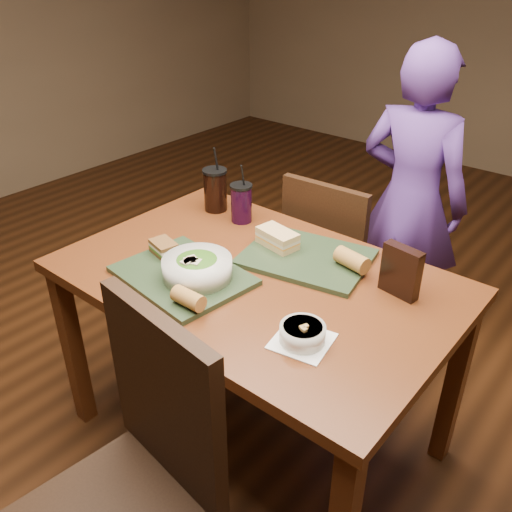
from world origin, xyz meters
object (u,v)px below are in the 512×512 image
(tray_near, at_px, (183,275))
(tray_far, at_px, (306,258))
(cup_cola, at_px, (215,190))
(sandwich_far, at_px, (277,238))
(salad_bowl, at_px, (197,267))
(cup_berry, at_px, (241,203))
(baguette_near, at_px, (188,298))
(sandwich_near, at_px, (164,248))
(chair_near, at_px, (140,474))
(dining_table, at_px, (256,297))
(soup_bowl, at_px, (303,333))
(baguette_far, at_px, (352,260))
(chip_bag, at_px, (401,271))
(diner, at_px, (411,201))
(chair_far, at_px, (332,262))

(tray_near, xyz_separation_m, tray_far, (0.24, 0.35, 0.00))
(cup_cola, bearing_deg, tray_near, -58.39)
(tray_near, bearing_deg, sandwich_far, 70.41)
(salad_bowl, distance_m, cup_berry, 0.46)
(tray_near, distance_m, tray_far, 0.43)
(tray_far, xyz_separation_m, baguette_near, (-0.10, -0.47, 0.03))
(tray_far, distance_m, sandwich_near, 0.49)
(chair_near, relative_size, baguette_near, 9.47)
(dining_table, height_order, soup_bowl, soup_bowl)
(sandwich_far, distance_m, baguette_far, 0.28)
(salad_bowl, xyz_separation_m, baguette_far, (0.35, 0.37, -0.01))
(soup_bowl, xyz_separation_m, chip_bag, (0.09, 0.38, 0.05))
(dining_table, bearing_deg, salad_bowl, -127.16)
(salad_bowl, xyz_separation_m, soup_bowl, (0.44, -0.03, -0.03))
(sandwich_far, bearing_deg, dining_table, -74.91)
(tray_far, xyz_separation_m, soup_bowl, (0.25, -0.37, 0.02))
(sandwich_far, relative_size, cup_cola, 0.60)
(diner, height_order, cup_berry, diner)
(salad_bowl, height_order, baguette_near, salad_bowl)
(baguette_near, bearing_deg, soup_bowl, 15.60)
(chip_bag, bearing_deg, baguette_far, -176.64)
(dining_table, distance_m, sandwich_near, 0.36)
(chair_far, relative_size, baguette_near, 8.56)
(diner, xyz_separation_m, tray_near, (-0.25, -1.16, 0.06))
(sandwich_near, relative_size, sandwich_far, 0.70)
(chair_far, distance_m, chip_bag, 0.73)
(diner, bearing_deg, cup_berry, 60.90)
(tray_near, height_order, soup_bowl, soup_bowl)
(baguette_far, height_order, cup_berry, cup_berry)
(chair_near, height_order, chip_bag, chair_near)
(chair_near, bearing_deg, tray_near, 124.79)
(chair_far, relative_size, cup_cola, 3.29)
(tray_far, bearing_deg, chair_near, -83.35)
(diner, relative_size, cup_berry, 5.91)
(dining_table, height_order, baguette_far, baguette_far)
(dining_table, distance_m, diner, 0.99)
(diner, height_order, sandwich_far, diner)
(sandwich_far, bearing_deg, soup_bowl, -44.63)
(tray_near, xyz_separation_m, sandwich_near, (-0.14, 0.05, 0.03))
(dining_table, distance_m, tray_near, 0.26)
(tray_near, relative_size, salad_bowl, 1.87)
(dining_table, height_order, chair_far, chair_far)
(chair_near, relative_size, cup_cola, 3.64)
(dining_table, xyz_separation_m, diner, (0.08, 0.99, 0.04))
(salad_bowl, bearing_deg, sandwich_far, 78.13)
(chair_far, xyz_separation_m, cup_berry, (-0.22, -0.34, 0.34))
(dining_table, xyz_separation_m, chair_far, (-0.08, 0.61, -0.17))
(chair_near, relative_size, baguette_far, 8.38)
(soup_bowl, xyz_separation_m, cup_berry, (-0.62, 0.46, 0.05))
(baguette_near, bearing_deg, baguette_far, 62.65)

